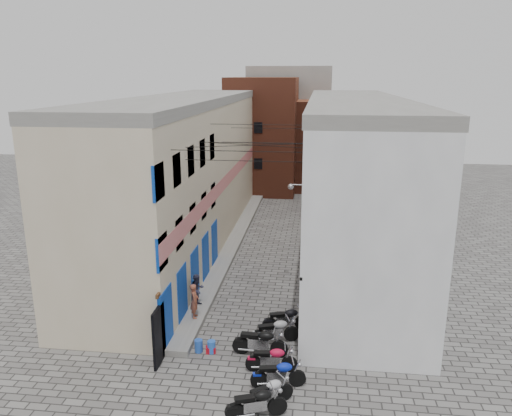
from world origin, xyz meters
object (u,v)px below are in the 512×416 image
at_px(person_b, 197,290).
at_px(water_jug_far, 211,347).
at_px(motorcycle_e, 260,341).
at_px(water_jug_near, 199,346).
at_px(motorcycle_b, 269,392).
at_px(motorcycle_g, 286,318).
at_px(motorcycle_a, 256,402).
at_px(person_a, 195,301).
at_px(motorcycle_f, 275,330).
at_px(red_crate, 211,350).
at_px(motorcycle_d, 271,358).
at_px(motorcycle_c, 278,373).

bearing_deg(person_b, water_jug_far, -126.19).
distance_m(motorcycle_e, water_jug_near, 2.38).
bearing_deg(motorcycle_b, motorcycle_e, 154.04).
relative_size(water_jug_near, water_jug_far, 1.01).
height_order(motorcycle_e, motorcycle_g, motorcycle_e).
bearing_deg(water_jug_near, motorcycle_e, 1.06).
height_order(motorcycle_a, person_a, person_a).
relative_size(motorcycle_f, person_b, 1.34).
distance_m(motorcycle_e, person_b, 4.64).
bearing_deg(red_crate, motorcycle_b, -49.23).
xyz_separation_m(person_b, water_jug_near, (0.85, -3.38, -0.74)).
relative_size(motorcycle_f, person_a, 1.31).
relative_size(motorcycle_a, motorcycle_d, 1.05).
xyz_separation_m(motorcycle_c, red_crate, (-2.72, 1.84, -0.43)).
bearing_deg(water_jug_near, red_crate, 0.00).
distance_m(motorcycle_c, motorcycle_d, 0.95).
height_order(motorcycle_g, person_a, person_a).
xyz_separation_m(motorcycle_a, motorcycle_c, (0.54, 1.66, -0.02)).
height_order(motorcycle_e, motorcycle_f, motorcycle_e).
bearing_deg(motorcycle_b, person_b, 173.40).
relative_size(person_a, red_crate, 4.02).
bearing_deg(motorcycle_f, motorcycle_a, -21.38).
distance_m(motorcycle_a, motorcycle_g, 5.56).
xyz_separation_m(motorcycle_b, motorcycle_g, (0.22, 4.94, 0.04)).
relative_size(motorcycle_a, motorcycle_e, 0.93).
bearing_deg(person_b, motorcycle_e, -104.11).
height_order(motorcycle_c, person_b, person_b).
bearing_deg(motorcycle_a, person_b, -173.17).
relative_size(motorcycle_g, water_jug_near, 4.04).
bearing_deg(motorcycle_c, motorcycle_a, -29.23).
bearing_deg(person_a, motorcycle_e, -135.35).
distance_m(motorcycle_a, motorcycle_c, 1.74).
height_order(motorcycle_e, red_crate, motorcycle_e).
xyz_separation_m(motorcycle_g, person_a, (-3.89, 0.21, 0.43)).
distance_m(person_b, red_crate, 3.73).
xyz_separation_m(motorcycle_a, motorcycle_e, (-0.30, 3.54, 0.05)).
height_order(water_jug_far, red_crate, water_jug_far).
distance_m(motorcycle_d, water_jug_far, 2.58).
height_order(motorcycle_a, motorcycle_g, motorcycle_g).
xyz_separation_m(motorcycle_e, person_b, (-3.20, 3.34, 0.37)).
xyz_separation_m(motorcycle_g, person_b, (-4.04, 1.35, 0.41)).
bearing_deg(motorcycle_g, person_a, -109.10).
height_order(person_a, person_b, person_a).
distance_m(motorcycle_b, water_jug_near, 4.16).
bearing_deg(motorcycle_e, motorcycle_b, 15.05).
distance_m(motorcycle_e, water_jug_far, 1.89).
distance_m(motorcycle_c, motorcycle_g, 3.87).
relative_size(motorcycle_b, person_b, 1.25).
distance_m(person_a, water_jug_near, 2.47).
distance_m(motorcycle_e, motorcycle_g, 2.16).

